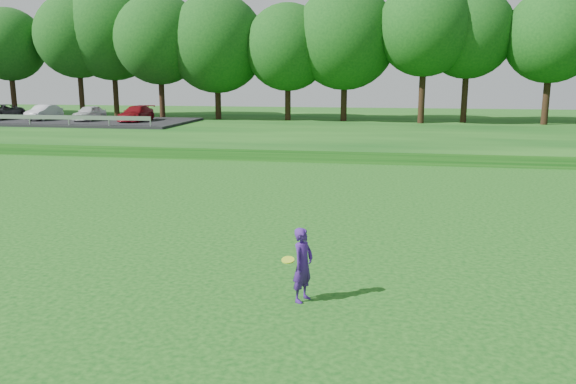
# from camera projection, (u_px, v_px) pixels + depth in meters

# --- Properties ---
(ground) EXTENTS (140.00, 140.00, 0.00)m
(ground) POSITION_uv_depth(u_px,v_px,m) (176.00, 325.00, 9.82)
(ground) COLOR #0C4010
(ground) RESTS_ON ground
(berm) EXTENTS (130.00, 30.00, 0.60)m
(berm) POSITION_uv_depth(u_px,v_px,m) (340.00, 129.00, 42.54)
(berm) COLOR #0C4010
(berm) RESTS_ON ground
(walking_path) EXTENTS (130.00, 1.60, 0.04)m
(walking_path) POSITION_uv_depth(u_px,v_px,m) (318.00, 160.00, 29.10)
(walking_path) COLOR gray
(walking_path) RESTS_ON ground
(treeline) EXTENTS (104.00, 7.00, 15.00)m
(treeline) POSITION_uv_depth(u_px,v_px,m) (346.00, 27.00, 44.82)
(treeline) COLOR #0E4011
(treeline) RESTS_ON berm
(parking_lot) EXTENTS (24.00, 9.00, 1.38)m
(parking_lot) POSITION_uv_depth(u_px,v_px,m) (43.00, 117.00, 45.35)
(parking_lot) COLOR black
(parking_lot) RESTS_ON berm
(woman) EXTENTS (0.66, 0.63, 1.45)m
(woman) POSITION_uv_depth(u_px,v_px,m) (303.00, 265.00, 10.74)
(woman) COLOR #3E1A79
(woman) RESTS_ON ground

